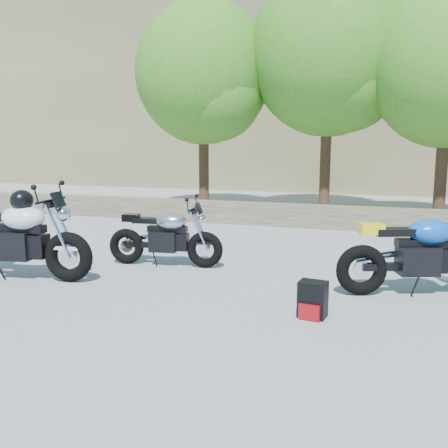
{
  "coord_description": "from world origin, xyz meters",
  "views": [
    {
      "loc": [
        2.53,
        -5.87,
        1.96
      ],
      "look_at": [
        0.2,
        1.0,
        0.75
      ],
      "focal_mm": 40.0,
      "sensor_mm": 36.0,
      "label": 1
    }
  ],
  "objects_px": {
    "blue_bike": "(421,255)",
    "backpack": "(313,300)",
    "white_bike": "(15,235)",
    "silver_bike": "(166,237)"
  },
  "relations": [
    {
      "from": "silver_bike",
      "to": "blue_bike",
      "type": "height_order",
      "value": "blue_bike"
    },
    {
      "from": "white_bike",
      "to": "blue_bike",
      "type": "bearing_deg",
      "value": 3.69
    },
    {
      "from": "white_bike",
      "to": "backpack",
      "type": "height_order",
      "value": "white_bike"
    },
    {
      "from": "silver_bike",
      "to": "white_bike",
      "type": "xyz_separation_m",
      "value": [
        -1.71,
        -1.37,
        0.17
      ]
    },
    {
      "from": "silver_bike",
      "to": "backpack",
      "type": "height_order",
      "value": "silver_bike"
    },
    {
      "from": "blue_bike",
      "to": "backpack",
      "type": "xyz_separation_m",
      "value": [
        -1.17,
        -1.3,
        -0.32
      ]
    },
    {
      "from": "white_bike",
      "to": "silver_bike",
      "type": "bearing_deg",
      "value": 31.5
    },
    {
      "from": "white_bike",
      "to": "backpack",
      "type": "bearing_deg",
      "value": -10.53
    },
    {
      "from": "blue_bike",
      "to": "backpack",
      "type": "height_order",
      "value": "blue_bike"
    },
    {
      "from": "blue_bike",
      "to": "backpack",
      "type": "relative_size",
      "value": 4.97
    }
  ]
}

